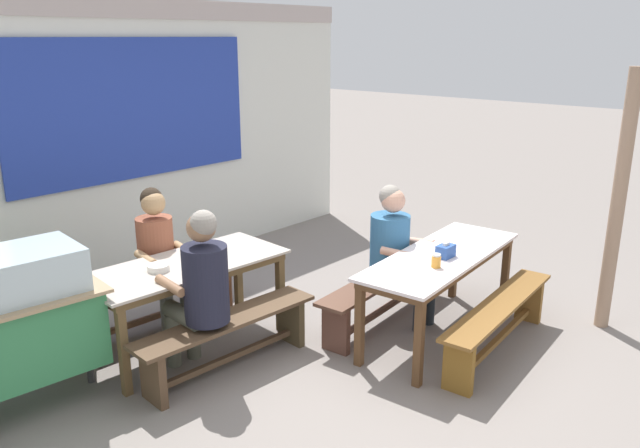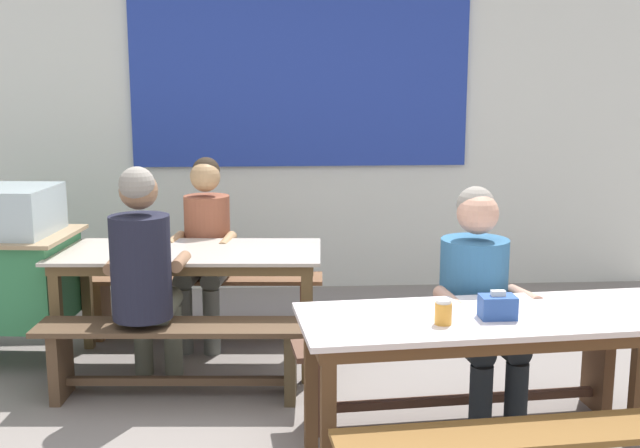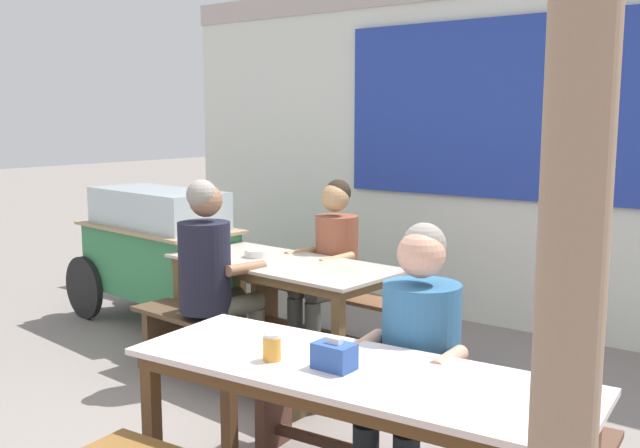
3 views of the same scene
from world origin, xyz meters
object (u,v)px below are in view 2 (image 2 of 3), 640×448
Objects in this scene: dining_table_far at (189,262)px; person_left_back_turned at (144,268)px; dining_table_near at (503,330)px; person_right_near_table at (478,293)px; bench_near_back at (462,364)px; soup_bowl at (149,246)px; condiment_jar at (443,312)px; person_center_facing at (205,240)px; bench_far_back at (203,296)px; tissue_box at (498,307)px; bench_far_front at (175,348)px.

person_left_back_turned is at bearing -113.94° from dining_table_far.
person_right_near_table is at bearing 88.63° from dining_table_near.
bench_near_back is 0.41m from person_right_near_table.
dining_table_far is 9.88× the size of soup_bowl.
person_center_facing is at bearing 120.52° from condiment_jar.
soup_bowl is at bearing -124.91° from person_center_facing.
dining_table_far is 0.64m from bench_far_back.
person_right_near_table reaches higher than tissue_box.
dining_table_near is 0.63m from bench_near_back.
person_right_near_table reaches higher than dining_table_near.
bench_far_front is at bearing -24.76° from person_left_back_turned.
tissue_box is at bearing -96.38° from person_right_near_table.
person_left_back_turned is 1.79m from condiment_jar.
soup_bowl is (-0.27, -0.51, 0.46)m from bench_far_back.
condiment_jar is at bearing -37.08° from person_left_back_turned.
bench_far_front is 0.74m from soup_bowl.
tissue_box is 0.92× the size of soup_bowl.
tissue_box is (-0.00, -0.58, 0.49)m from bench_near_back.
dining_table_near reaches higher than bench_far_back.
dining_table_far is 10.73× the size of tissue_box.
person_right_near_table is (1.48, -1.39, -0.00)m from person_center_facing.
dining_table_near is at bearing -85.09° from bench_near_back.
person_center_facing is 2.38m from tissue_box.
person_center_facing is at bearing 136.97° from bench_near_back.
tissue_box reaches higher than bench_far_front.
person_right_near_table is (0.06, -0.06, 0.40)m from bench_near_back.
condiment_jar reaches higher than soup_bowl.
person_center_facing is 11.41× the size of condiment_jar.
condiment_jar is (-0.30, -0.13, 0.13)m from dining_table_near.
bench_near_back is 10.65× the size of soup_bowl.
condiment_jar is at bearing -156.90° from dining_table_near.
dining_table_near is 1.52× the size of person_right_near_table.
tissue_box is 1.41× the size of condiment_jar.
bench_far_back is at bearing 120.31° from condiment_jar.
bench_far_back is 0.74m from soup_bowl.
person_left_back_turned reaches higher than bench_far_front.
dining_table_far is 0.88× the size of dining_table_near.
soup_bowl reaches higher than bench_far_front.
tissue_box reaches higher than condiment_jar.
tissue_box reaches higher than dining_table_near.
dining_table_near is at bearing -91.37° from person_right_near_table.
person_left_back_turned is at bearing -84.70° from soup_bowl.
person_center_facing reaches higher than bench_far_back.
dining_table_far is 0.64m from bench_far_front.
condiment_jar reaches higher than bench_far_front.
dining_table_far reaches higher than bench_far_back.
condiment_jar is (-0.25, -0.07, 0.00)m from tissue_box.
dining_table_near is 0.46m from person_right_near_table.
condiment_jar is (-0.31, -0.59, 0.09)m from person_right_near_table.
tissue_box reaches higher than bench_far_back.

